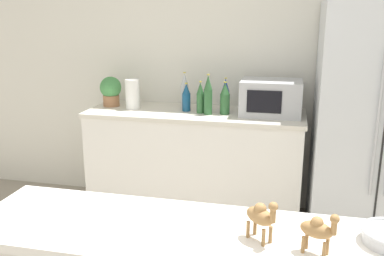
{
  "coord_description": "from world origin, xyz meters",
  "views": [
    {
      "loc": [
        0.37,
        -1.01,
        1.72
      ],
      "look_at": [
        -0.17,
        1.37,
        1.06
      ],
      "focal_mm": 40.0,
      "sensor_mm": 36.0,
      "label": 1
    }
  ],
  "objects_px": {
    "refrigerator": "(374,125)",
    "camel_figurine": "(261,216)",
    "microwave": "(271,98)",
    "camel_figurine_second": "(318,229)",
    "back_bottle_1": "(200,98)",
    "potted_plant": "(111,90)",
    "back_bottle_0": "(225,99)",
    "back_bottle_2": "(208,95)",
    "back_bottle_5": "(186,98)",
    "back_bottle_3": "(185,91)",
    "back_bottle_4": "(225,95)",
    "paper_towel_roll": "(133,94)"
  },
  "relations": [
    {
      "from": "refrigerator",
      "to": "camel_figurine",
      "type": "distance_m",
      "value": 2.13
    },
    {
      "from": "refrigerator",
      "to": "microwave",
      "type": "height_order",
      "value": "refrigerator"
    },
    {
      "from": "camel_figurine_second",
      "to": "camel_figurine",
      "type": "bearing_deg",
      "value": 166.3
    },
    {
      "from": "back_bottle_1",
      "to": "microwave",
      "type": "bearing_deg",
      "value": 6.94
    },
    {
      "from": "potted_plant",
      "to": "back_bottle_0",
      "type": "distance_m",
      "value": 1.03
    },
    {
      "from": "back_bottle_2",
      "to": "back_bottle_5",
      "type": "xyz_separation_m",
      "value": [
        -0.2,
        0.08,
        -0.04
      ]
    },
    {
      "from": "back_bottle_0",
      "to": "back_bottle_3",
      "type": "relative_size",
      "value": 0.85
    },
    {
      "from": "microwave",
      "to": "back_bottle_3",
      "type": "distance_m",
      "value": 0.74
    },
    {
      "from": "refrigerator",
      "to": "camel_figurine",
      "type": "bearing_deg",
      "value": -109.39
    },
    {
      "from": "back_bottle_0",
      "to": "camel_figurine_second",
      "type": "distance_m",
      "value": 2.17
    },
    {
      "from": "back_bottle_2",
      "to": "camel_figurine_second",
      "type": "height_order",
      "value": "back_bottle_2"
    },
    {
      "from": "potted_plant",
      "to": "back_bottle_5",
      "type": "height_order",
      "value": "potted_plant"
    },
    {
      "from": "back_bottle_3",
      "to": "back_bottle_4",
      "type": "distance_m",
      "value": 0.36
    },
    {
      "from": "back_bottle_3",
      "to": "back_bottle_4",
      "type": "relative_size",
      "value": 1.1
    },
    {
      "from": "back_bottle_1",
      "to": "back_bottle_0",
      "type": "bearing_deg",
      "value": 2.5
    },
    {
      "from": "paper_towel_roll",
      "to": "back_bottle_4",
      "type": "xyz_separation_m",
      "value": [
        0.79,
        0.08,
        0.01
      ]
    },
    {
      "from": "camel_figurine",
      "to": "camel_figurine_second",
      "type": "distance_m",
      "value": 0.19
    },
    {
      "from": "microwave",
      "to": "back_bottle_5",
      "type": "distance_m",
      "value": 0.69
    },
    {
      "from": "paper_towel_roll",
      "to": "back_bottle_2",
      "type": "distance_m",
      "value": 0.67
    },
    {
      "from": "back_bottle_5",
      "to": "microwave",
      "type": "bearing_deg",
      "value": 1.93
    },
    {
      "from": "potted_plant",
      "to": "paper_towel_roll",
      "type": "xyz_separation_m",
      "value": [
        0.23,
        -0.06,
        -0.01
      ]
    },
    {
      "from": "back_bottle_2",
      "to": "camel_figurine",
      "type": "relative_size",
      "value": 2.03
    },
    {
      "from": "refrigerator",
      "to": "microwave",
      "type": "xyz_separation_m",
      "value": [
        -0.78,
        0.09,
        0.16
      ]
    },
    {
      "from": "refrigerator",
      "to": "paper_towel_roll",
      "type": "bearing_deg",
      "value": 178.39
    },
    {
      "from": "camel_figurine",
      "to": "potted_plant",
      "type": "bearing_deg",
      "value": 124.48
    },
    {
      "from": "paper_towel_roll",
      "to": "back_bottle_0",
      "type": "height_order",
      "value": "back_bottle_0"
    },
    {
      "from": "back_bottle_1",
      "to": "back_bottle_5",
      "type": "relative_size",
      "value": 1.1
    },
    {
      "from": "back_bottle_1",
      "to": "camel_figurine",
      "type": "relative_size",
      "value": 1.63
    },
    {
      "from": "potted_plant",
      "to": "back_bottle_4",
      "type": "bearing_deg",
      "value": 0.94
    },
    {
      "from": "back_bottle_0",
      "to": "back_bottle_1",
      "type": "bearing_deg",
      "value": -177.5
    },
    {
      "from": "potted_plant",
      "to": "paper_towel_roll",
      "type": "bearing_deg",
      "value": -15.44
    },
    {
      "from": "back_bottle_1",
      "to": "camel_figurine_second",
      "type": "relative_size",
      "value": 1.71
    },
    {
      "from": "camel_figurine_second",
      "to": "potted_plant",
      "type": "bearing_deg",
      "value": 127.12
    },
    {
      "from": "back_bottle_4",
      "to": "back_bottle_5",
      "type": "xyz_separation_m",
      "value": [
        -0.32,
        -0.06,
        -0.02
      ]
    },
    {
      "from": "paper_towel_roll",
      "to": "potted_plant",
      "type": "bearing_deg",
      "value": 164.56
    },
    {
      "from": "microwave",
      "to": "back_bottle_2",
      "type": "relative_size",
      "value": 1.47
    },
    {
      "from": "back_bottle_5",
      "to": "camel_figurine",
      "type": "distance_m",
      "value": 2.21
    },
    {
      "from": "refrigerator",
      "to": "camel_figurine",
      "type": "xyz_separation_m",
      "value": [
        -0.71,
        -2.01,
        0.16
      ]
    },
    {
      "from": "back_bottle_4",
      "to": "camel_figurine_second",
      "type": "distance_m",
      "value": 2.27
    },
    {
      "from": "back_bottle_3",
      "to": "back_bottle_5",
      "type": "distance_m",
      "value": 0.11
    },
    {
      "from": "potted_plant",
      "to": "back_bottle_2",
      "type": "relative_size",
      "value": 0.8
    },
    {
      "from": "back_bottle_0",
      "to": "back_bottle_4",
      "type": "relative_size",
      "value": 0.94
    },
    {
      "from": "back_bottle_5",
      "to": "camel_figurine",
      "type": "height_order",
      "value": "back_bottle_5"
    },
    {
      "from": "back_bottle_1",
      "to": "back_bottle_4",
      "type": "relative_size",
      "value": 0.93
    },
    {
      "from": "camel_figurine",
      "to": "microwave",
      "type": "bearing_deg",
      "value": 91.92
    },
    {
      "from": "back_bottle_0",
      "to": "back_bottle_3",
      "type": "xyz_separation_m",
      "value": [
        -0.37,
        0.14,
        0.02
      ]
    },
    {
      "from": "camel_figurine",
      "to": "paper_towel_roll",
      "type": "bearing_deg",
      "value": 120.88
    },
    {
      "from": "back_bottle_3",
      "to": "back_bottle_5",
      "type": "bearing_deg",
      "value": -68.62
    },
    {
      "from": "refrigerator",
      "to": "back_bottle_1",
      "type": "distance_m",
      "value": 1.35
    },
    {
      "from": "paper_towel_roll",
      "to": "camel_figurine",
      "type": "relative_size",
      "value": 1.57
    }
  ]
}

